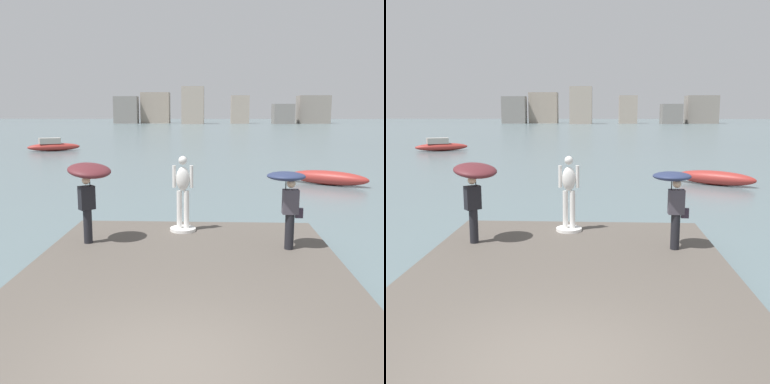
% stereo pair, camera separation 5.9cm
% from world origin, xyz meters
% --- Properties ---
extents(ground_plane, '(400.00, 400.00, 0.00)m').
position_xyz_m(ground_plane, '(0.00, 40.00, 0.00)').
color(ground_plane, slate).
extents(pier, '(6.94, 10.95, 0.40)m').
position_xyz_m(pier, '(0.00, 2.48, 0.20)').
color(pier, '#564F47').
rests_on(pier, ground).
extents(statue_white_figure, '(0.73, 0.73, 2.12)m').
position_xyz_m(statue_white_figure, '(-0.26, 6.89, 1.35)').
color(statue_white_figure, white).
rests_on(statue_white_figure, pier).
extents(onlooker_left, '(1.55, 1.55, 2.10)m').
position_xyz_m(onlooker_left, '(-2.56, 5.67, 2.04)').
color(onlooker_left, black).
rests_on(onlooker_left, pier).
extents(onlooker_right, '(0.92, 0.92, 1.90)m').
position_xyz_m(onlooker_right, '(2.37, 5.32, 1.86)').
color(onlooker_right, black).
rests_on(onlooker_right, pier).
extents(boat_near, '(4.96, 3.42, 1.25)m').
position_xyz_m(boat_near, '(-14.78, 37.29, 0.48)').
color(boat_near, '#9E2D28').
rests_on(boat_near, ground).
extents(boat_mid, '(3.98, 2.96, 0.73)m').
position_xyz_m(boat_mid, '(6.52, 17.84, 0.36)').
color(boat_mid, '#9E2D28').
rests_on(boat_mid, ground).
extents(distant_skyline, '(69.29, 13.33, 11.44)m').
position_xyz_m(distant_skyline, '(3.67, 142.06, 4.67)').
color(distant_skyline, gray).
rests_on(distant_skyline, ground).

